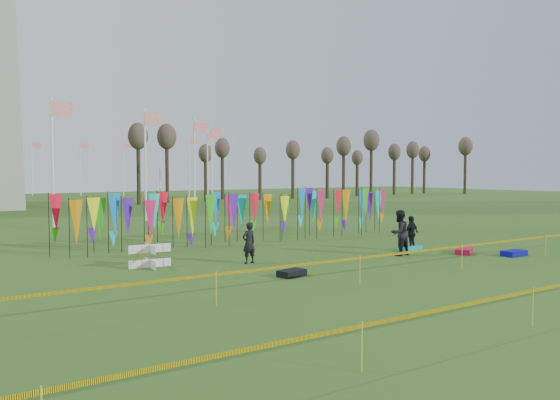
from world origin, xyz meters
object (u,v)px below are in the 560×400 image
kite_bag_turquoise (410,248)px  kite_bag_black (292,273)px  person_left (249,243)px  box_kite (150,256)px  person_mid (399,233)px  kite_bag_blue (514,253)px  person_right (411,233)px  kite_bag_red (464,251)px

kite_bag_turquoise → kite_bag_black: 7.96m
kite_bag_black → person_left: bearing=88.5°
box_kite → person_left: bearing=-18.3°
box_kite → person_mid: person_mid is taller
person_left → kite_bag_black: size_ratio=1.67×
person_mid → kite_bag_blue: 4.84m
person_left → kite_bag_blue: size_ratio=1.45×
kite_bag_turquoise → person_right: bearing=22.1°
person_mid → kite_bag_red: bearing=152.3°
person_mid → kite_bag_red: (2.73, -1.14, -0.83)m
kite_bag_red → kite_bag_black: kite_bag_red is taller
person_left → kite_bag_black: person_left is taller
person_left → person_right: size_ratio=1.02×
person_left → kite_bag_blue: (10.17, -4.43, -0.68)m
kite_bag_blue → kite_bag_black: (-10.24, 1.43, -0.00)m
person_left → person_mid: person_mid is taller
box_kite → kite_bag_turquoise: box_kite is taller
person_left → kite_bag_red: bearing=155.3°
kite_bag_turquoise → kite_bag_red: (1.33, -1.82, 0.01)m
person_left → kite_bag_black: bearing=81.5°
box_kite → person_right: size_ratio=0.56×
person_left → kite_bag_black: (-0.08, -3.00, -0.68)m
person_mid → kite_bag_red: person_mid is taller
person_mid → person_right: (1.49, 0.72, -0.18)m
person_left → kite_bag_turquoise: bearing=165.2°
person_right → kite_bag_turquoise: (-0.10, -0.04, -0.66)m
box_kite → kite_bag_black: 5.39m
kite_bag_turquoise → kite_bag_red: size_ratio=0.84×
kite_bag_turquoise → person_mid: bearing=-154.0°
person_right → person_mid: bearing=15.8°
person_right → kite_bag_red: 2.32m
kite_bag_turquoise → kite_bag_blue: bearing=-53.3°
kite_bag_red → person_right: bearing=123.6°
person_mid → kite_bag_black: person_mid is taller
person_right → kite_bag_blue: 4.25m
person_mid → kite_bag_turquoise: (1.39, 0.68, -0.84)m
person_mid → person_right: size_ratio=1.23×
person_right → kite_bag_blue: size_ratio=1.42×
kite_bag_blue → kite_bag_turquoise: bearing=126.7°
kite_bag_turquoise → kite_bag_blue: kite_bag_blue is taller
box_kite → kite_bag_turquoise: bearing=-11.2°
kite_bag_turquoise → kite_bag_red: bearing=-53.8°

